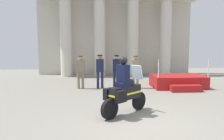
# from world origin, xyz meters

# --- Properties ---
(ground_plane) EXTENTS (28.00, 28.00, 0.00)m
(ground_plane) POSITION_xyz_m (0.00, 0.00, 0.00)
(ground_plane) COLOR gray
(colonnade_backdrop) EXTENTS (11.03, 1.63, 6.27)m
(colonnade_backdrop) POSITION_xyz_m (0.21, 10.19, 3.27)
(colonnade_backdrop) COLOR beige
(colonnade_backdrop) RESTS_ON ground_plane
(reviewing_stand) EXTENTS (2.66, 2.16, 1.52)m
(reviewing_stand) POSITION_xyz_m (3.01, 5.05, 0.30)
(reviewing_stand) COLOR #A51919
(reviewing_stand) RESTS_ON ground_plane
(officer_in_row_0) EXTENTS (0.39, 0.25, 1.67)m
(officer_in_row_0) POSITION_xyz_m (-2.02, 5.14, 0.98)
(officer_in_row_0) COLOR #7A7056
(officer_in_row_0) RESTS_ON ground_plane
(officer_in_row_1) EXTENTS (0.39, 0.25, 1.71)m
(officer_in_row_1) POSITION_xyz_m (-1.04, 5.16, 1.01)
(officer_in_row_1) COLOR #191E42
(officer_in_row_1) RESTS_ON ground_plane
(officer_in_row_2) EXTENTS (0.39, 0.25, 1.69)m
(officer_in_row_2) POSITION_xyz_m (-0.20, 5.20, 1.00)
(officer_in_row_2) COLOR #141938
(officer_in_row_2) RESTS_ON ground_plane
(officer_in_row_3) EXTENTS (0.39, 0.25, 1.67)m
(officer_in_row_3) POSITION_xyz_m (0.76, 5.07, 0.98)
(officer_in_row_3) COLOR gray
(officer_in_row_3) RESTS_ON ground_plane
(motorcycle_with_rider) EXTENTS (1.65, 1.47, 1.90)m
(motorcycle_with_rider) POSITION_xyz_m (-0.38, 0.63, 0.79)
(motorcycle_with_rider) COLOR black
(motorcycle_with_rider) RESTS_ON ground_plane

